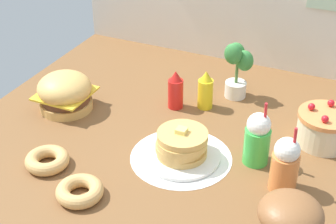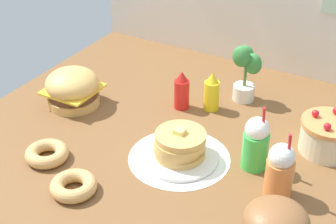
{
  "view_description": "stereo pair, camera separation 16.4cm",
  "coord_description": "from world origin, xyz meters",
  "px_view_note": "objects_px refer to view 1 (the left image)",
  "views": [
    {
      "loc": [
        0.76,
        -1.63,
        1.33
      ],
      "look_at": [
        -0.0,
        0.05,
        0.18
      ],
      "focal_mm": 54.6,
      "sensor_mm": 36.0,
      "label": 1
    },
    {
      "loc": [
        0.91,
        -1.55,
        1.33
      ],
      "look_at": [
        -0.0,
        0.05,
        0.18
      ],
      "focal_mm": 54.6,
      "sensor_mm": 36.0,
      "label": 2
    }
  ],
  "objects_px": {
    "mustard_bottle": "(205,91)",
    "orange_float_cup": "(285,165)",
    "donut_pink_glaze": "(47,160)",
    "ketchup_bottle": "(176,91)",
    "potted_plant": "(237,68)",
    "layer_cake": "(325,128)",
    "cream_soda_cup": "(257,139)",
    "burger": "(65,92)",
    "donut_chocolate": "(80,191)",
    "mushroom_stool": "(290,218)",
    "pancake_stack": "(181,147)"
  },
  "relations": [
    {
      "from": "ketchup_bottle",
      "to": "cream_soda_cup",
      "type": "relative_size",
      "value": 0.67
    },
    {
      "from": "donut_pink_glaze",
      "to": "mushroom_stool",
      "type": "distance_m",
      "value": 1.02
    },
    {
      "from": "orange_float_cup",
      "to": "potted_plant",
      "type": "relative_size",
      "value": 0.98
    },
    {
      "from": "ketchup_bottle",
      "to": "mushroom_stool",
      "type": "bearing_deg",
      "value": -43.95
    },
    {
      "from": "burger",
      "to": "donut_chocolate",
      "type": "xyz_separation_m",
      "value": [
        0.42,
        -0.53,
        -0.06
      ]
    },
    {
      "from": "pancake_stack",
      "to": "layer_cake",
      "type": "xyz_separation_m",
      "value": [
        0.53,
        0.37,
        0.02
      ]
    },
    {
      "from": "mustard_bottle",
      "to": "potted_plant",
      "type": "relative_size",
      "value": 0.66
    },
    {
      "from": "potted_plant",
      "to": "mushroom_stool",
      "type": "distance_m",
      "value": 1.04
    },
    {
      "from": "ketchup_bottle",
      "to": "orange_float_cup",
      "type": "distance_m",
      "value": 0.75
    },
    {
      "from": "layer_cake",
      "to": "cream_soda_cup",
      "type": "distance_m",
      "value": 0.35
    },
    {
      "from": "pancake_stack",
      "to": "donut_pink_glaze",
      "type": "xyz_separation_m",
      "value": [
        -0.49,
        -0.28,
        -0.03
      ]
    },
    {
      "from": "ketchup_bottle",
      "to": "potted_plant",
      "type": "distance_m",
      "value": 0.34
    },
    {
      "from": "mustard_bottle",
      "to": "layer_cake",
      "type": "bearing_deg",
      "value": -6.62
    },
    {
      "from": "layer_cake",
      "to": "ketchup_bottle",
      "type": "bearing_deg",
      "value": 179.29
    },
    {
      "from": "orange_float_cup",
      "to": "donut_pink_glaze",
      "type": "relative_size",
      "value": 1.61
    },
    {
      "from": "layer_cake",
      "to": "potted_plant",
      "type": "bearing_deg",
      "value": 154.2
    },
    {
      "from": "mushroom_stool",
      "to": "donut_pink_glaze",
      "type": "bearing_deg",
      "value": 178.08
    },
    {
      "from": "burger",
      "to": "orange_float_cup",
      "type": "height_order",
      "value": "orange_float_cup"
    },
    {
      "from": "potted_plant",
      "to": "mushroom_stool",
      "type": "height_order",
      "value": "potted_plant"
    },
    {
      "from": "mustard_bottle",
      "to": "donut_chocolate",
      "type": "bearing_deg",
      "value": -103.55
    },
    {
      "from": "donut_pink_glaze",
      "to": "mushroom_stool",
      "type": "bearing_deg",
      "value": -1.92
    },
    {
      "from": "potted_plant",
      "to": "ketchup_bottle",
      "type": "bearing_deg",
      "value": -136.37
    },
    {
      "from": "mustard_bottle",
      "to": "donut_pink_glaze",
      "type": "bearing_deg",
      "value": -120.96
    },
    {
      "from": "layer_cake",
      "to": "mushroom_stool",
      "type": "height_order",
      "value": "mushroom_stool"
    },
    {
      "from": "cream_soda_cup",
      "to": "mushroom_stool",
      "type": "height_order",
      "value": "cream_soda_cup"
    },
    {
      "from": "ketchup_bottle",
      "to": "donut_chocolate",
      "type": "relative_size",
      "value": 1.08
    },
    {
      "from": "burger",
      "to": "potted_plant",
      "type": "relative_size",
      "value": 0.87
    },
    {
      "from": "pancake_stack",
      "to": "mustard_bottle",
      "type": "height_order",
      "value": "mustard_bottle"
    },
    {
      "from": "cream_soda_cup",
      "to": "pancake_stack",
      "type": "bearing_deg",
      "value": -159.51
    },
    {
      "from": "layer_cake",
      "to": "mushroom_stool",
      "type": "xyz_separation_m",
      "value": [
        -0.0,
        -0.69,
        0.05
      ]
    },
    {
      "from": "donut_chocolate",
      "to": "mustard_bottle",
      "type": "bearing_deg",
      "value": 76.45
    },
    {
      "from": "donut_pink_glaze",
      "to": "mushroom_stool",
      "type": "xyz_separation_m",
      "value": [
        1.02,
        -0.03,
        0.1
      ]
    },
    {
      "from": "cream_soda_cup",
      "to": "potted_plant",
      "type": "distance_m",
      "value": 0.56
    },
    {
      "from": "ketchup_bottle",
      "to": "donut_chocolate",
      "type": "height_order",
      "value": "ketchup_bottle"
    },
    {
      "from": "pancake_stack",
      "to": "burger",
      "type": "bearing_deg",
      "value": 168.07
    },
    {
      "from": "mustard_bottle",
      "to": "ketchup_bottle",
      "type": "bearing_deg",
      "value": -156.13
    },
    {
      "from": "pancake_stack",
      "to": "donut_chocolate",
      "type": "xyz_separation_m",
      "value": [
        -0.26,
        -0.39,
        -0.03
      ]
    },
    {
      "from": "burger",
      "to": "layer_cake",
      "type": "bearing_deg",
      "value": 10.66
    },
    {
      "from": "burger",
      "to": "cream_soda_cup",
      "type": "bearing_deg",
      "value": -1.98
    },
    {
      "from": "pancake_stack",
      "to": "potted_plant",
      "type": "height_order",
      "value": "potted_plant"
    },
    {
      "from": "ketchup_bottle",
      "to": "donut_pink_glaze",
      "type": "relative_size",
      "value": 1.08
    },
    {
      "from": "mustard_bottle",
      "to": "orange_float_cup",
      "type": "distance_m",
      "value": 0.68
    },
    {
      "from": "cream_soda_cup",
      "to": "donut_pink_glaze",
      "type": "xyz_separation_m",
      "value": [
        -0.79,
        -0.39,
        -0.09
      ]
    },
    {
      "from": "pancake_stack",
      "to": "mushroom_stool",
      "type": "xyz_separation_m",
      "value": [
        0.53,
        -0.31,
        0.07
      ]
    },
    {
      "from": "ketchup_bottle",
      "to": "donut_pink_glaze",
      "type": "bearing_deg",
      "value": -114.25
    },
    {
      "from": "ketchup_bottle",
      "to": "donut_pink_glaze",
      "type": "distance_m",
      "value": 0.73
    },
    {
      "from": "layer_cake",
      "to": "cream_soda_cup",
      "type": "xyz_separation_m",
      "value": [
        -0.24,
        -0.26,
        0.04
      ]
    },
    {
      "from": "pancake_stack",
      "to": "orange_float_cup",
      "type": "bearing_deg",
      "value": -2.13
    },
    {
      "from": "layer_cake",
      "to": "ketchup_bottle",
      "type": "distance_m",
      "value": 0.72
    },
    {
      "from": "donut_pink_glaze",
      "to": "potted_plant",
      "type": "xyz_separation_m",
      "value": [
        0.54,
        0.89,
        0.13
      ]
    }
  ]
}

